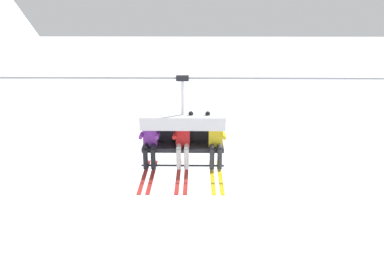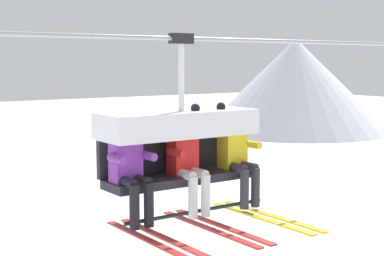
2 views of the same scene
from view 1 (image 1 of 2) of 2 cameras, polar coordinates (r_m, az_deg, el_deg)
The scene contains 5 objects.
lift_cable at distance 8.53m, azimuth -10.71°, elevation 7.49°, with size 19.64×0.05×0.05m.
chairlift_chair at distance 8.73m, azimuth -1.38°, elevation 0.32°, with size 1.94×0.74×2.06m.
skier_purple at distance 8.68m, azimuth -6.44°, elevation -1.94°, with size 0.46×1.70×1.23m.
skier_red at distance 8.61m, azimuth -1.40°, elevation -1.83°, with size 0.48×1.70×1.34m.
skier_yellow at distance 8.62m, azimuth 3.61°, elevation -1.85°, with size 0.48×1.70×1.34m.
Camera 1 is at (1.65, -9.01, 9.06)m, focal length 35.00 mm.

